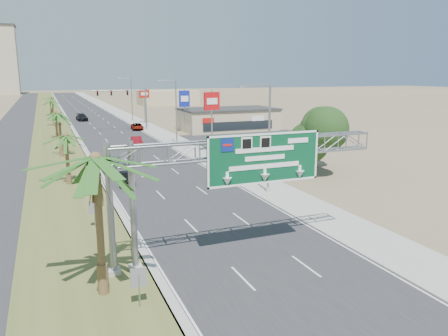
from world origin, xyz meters
name	(u,v)px	position (x,y,z in m)	size (l,w,h in m)	color
road	(89,115)	(0.00, 110.00, 0.01)	(12.00, 300.00, 0.02)	#28282B
sidewalk_right	(121,114)	(8.50, 110.00, 0.05)	(4.00, 300.00, 0.10)	#9E9B93
median_grass	(50,116)	(-10.00, 110.00, 0.06)	(7.00, 300.00, 0.12)	#505827
opposing_road	(20,117)	(-17.00, 110.00, 0.01)	(8.00, 300.00, 0.02)	#28282B
sign_gantry	(237,158)	(-1.06, 9.93, 6.06)	(16.75, 1.24, 7.50)	gray
palm_near	(95,160)	(-9.20, 8.00, 6.93)	(5.70, 5.70, 8.35)	brown
palm_row_b	(65,136)	(-9.50, 32.00, 4.90)	(3.99, 3.99, 5.95)	brown
palm_row_c	(59,114)	(-9.50, 48.00, 5.66)	(3.99, 3.99, 6.75)	brown
palm_row_d	(55,113)	(-9.50, 66.00, 4.42)	(3.99, 3.99, 5.45)	brown
palm_row_e	(52,102)	(-9.50, 85.00, 5.09)	(3.99, 3.99, 6.15)	brown
palm_row_f	(50,98)	(-9.50, 110.00, 4.71)	(3.99, 3.99, 5.75)	brown
streetlight_near	(267,143)	(7.30, 22.00, 4.69)	(3.27, 0.44, 10.00)	gray
streetlight_mid	(175,115)	(7.30, 52.00, 4.69)	(3.27, 0.44, 10.00)	gray
streetlight_far	(131,101)	(7.30, 88.00, 4.69)	(3.27, 0.44, 10.00)	gray
signal_mast	(136,105)	(5.17, 71.97, 4.85)	(10.28, 0.71, 8.00)	gray
store_building	(228,120)	(22.00, 66.00, 2.00)	(18.00, 10.00, 4.00)	tan
oak_near	(314,135)	(15.00, 26.00, 4.53)	(4.50, 4.50, 6.80)	brown
oak_far	(316,135)	(18.00, 30.00, 3.82)	(3.50, 3.50, 5.60)	brown
median_signback_a	(139,281)	(-7.80, 6.00, 1.45)	(0.75, 0.08, 2.08)	gray
median_signback_b	(94,210)	(-8.50, 18.00, 1.45)	(0.75, 0.08, 2.08)	gray
building_distant_right	(168,98)	(30.00, 140.00, 2.50)	(20.00, 12.00, 5.00)	tan
car_left_lane	(126,178)	(-4.23, 30.05, 0.67)	(1.59, 3.95, 1.35)	black
car_mid_lane	(136,141)	(1.50, 53.45, 0.71)	(1.49, 4.28, 1.41)	maroon
car_right_lane	(137,127)	(5.50, 72.92, 0.65)	(2.14, 4.65, 1.29)	gray
car_far	(82,117)	(-3.13, 94.94, 0.79)	(2.21, 5.44, 1.58)	black
pole_sign_red_near	(212,105)	(9.74, 42.57, 6.76)	(2.41, 0.83, 8.64)	gray
pole_sign_blue	(184,101)	(13.00, 65.48, 5.98)	(2.01, 0.42, 8.02)	gray
pole_sign_red_far	(144,96)	(9.41, 83.45, 5.99)	(2.22, 0.50, 7.63)	gray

